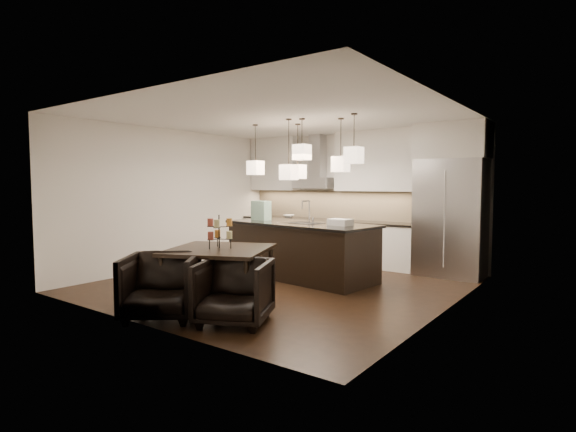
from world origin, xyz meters
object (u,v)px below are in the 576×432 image
Objects in this scene: island_body at (301,251)px; dining_table at (220,276)px; armchair_left at (161,286)px; armchair_right at (234,292)px; refrigerator at (450,218)px.

island_body is 2.04× the size of dining_table.
armchair_right is at bearing -13.76° from armchair_left.
refrigerator is 1.61× the size of dining_table.
dining_table is (-2.04, -3.90, -0.68)m from refrigerator.
dining_table is at bearing -117.55° from refrigerator.
armchair_left reaches higher than armchair_right.
island_body is 3.01× the size of armchair_left.
island_body is 2.17m from dining_table.
refrigerator is at bearing 28.47° from armchair_left.
island_body is (-2.14, -1.74, -0.60)m from refrigerator.
armchair_right is (-1.26, -4.44, -0.68)m from refrigerator.
island_body is 3.16× the size of armchair_right.
refrigerator is 4.46m from dining_table.
armchair_left is 1.05× the size of armchair_right.
armchair_left reaches higher than dining_table.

